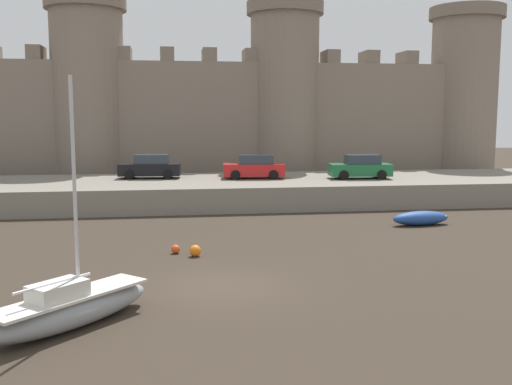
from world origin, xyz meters
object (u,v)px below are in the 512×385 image
(car_quay_centre_west, at_px, (150,167))
(car_quay_east, at_px, (254,167))
(sailboat_near_channel_right, at_px, (70,308))
(car_quay_west, at_px, (361,167))
(mooring_buoy_mid_mud, at_px, (176,249))
(mooring_buoy_near_shore, at_px, (195,251))
(rowboat_foreground_centre, at_px, (421,218))

(car_quay_centre_west, bearing_deg, car_quay_east, -9.47)
(sailboat_near_channel_right, distance_m, car_quay_west, 27.39)
(sailboat_near_channel_right, distance_m, mooring_buoy_mid_mud, 9.00)
(car_quay_east, bearing_deg, sailboat_near_channel_right, -109.76)
(mooring_buoy_mid_mud, distance_m, mooring_buoy_near_shore, 1.03)
(sailboat_near_channel_right, relative_size, car_quay_centre_west, 1.62)
(rowboat_foreground_centre, distance_m, car_quay_centre_west, 18.52)
(rowboat_foreground_centre, height_order, car_quay_east, car_quay_east)
(sailboat_near_channel_right, distance_m, rowboat_foreground_centre, 20.67)
(rowboat_foreground_centre, bearing_deg, sailboat_near_channel_right, -140.21)
(mooring_buoy_near_shore, bearing_deg, car_quay_centre_west, 97.61)
(sailboat_near_channel_right, xyz_separation_m, rowboat_foreground_centre, (15.89, 13.23, -0.16))
(rowboat_foreground_centre, bearing_deg, mooring_buoy_near_shore, -156.04)
(car_quay_east, relative_size, car_quay_west, 1.00)
(car_quay_east, xyz_separation_m, car_quay_centre_west, (-6.97, 1.16, 0.00))
(sailboat_near_channel_right, height_order, rowboat_foreground_centre, sailboat_near_channel_right)
(mooring_buoy_mid_mud, height_order, car_quay_west, car_quay_west)
(mooring_buoy_near_shore, bearing_deg, car_quay_west, 51.08)
(rowboat_foreground_centre, xyz_separation_m, car_quay_west, (-0.32, 9.24, 1.91))
(rowboat_foreground_centre, xyz_separation_m, mooring_buoy_near_shore, (-12.14, -5.39, -0.15))
(car_quay_east, xyz_separation_m, car_quay_west, (7.10, -1.10, 0.00))
(mooring_buoy_near_shore, relative_size, car_quay_west, 0.11)
(mooring_buoy_near_shore, bearing_deg, rowboat_foreground_centre, 23.96)
(car_quay_centre_west, bearing_deg, mooring_buoy_mid_mud, -84.85)
(rowboat_foreground_centre, height_order, mooring_buoy_mid_mud, rowboat_foreground_centre)
(car_quay_east, bearing_deg, rowboat_foreground_centre, -54.34)
(mooring_buoy_mid_mud, relative_size, mooring_buoy_near_shore, 0.77)
(sailboat_near_channel_right, bearing_deg, car_quay_east, 70.24)
(mooring_buoy_mid_mud, bearing_deg, car_quay_east, 69.92)
(rowboat_foreground_centre, relative_size, mooring_buoy_mid_mud, 8.84)
(rowboat_foreground_centre, xyz_separation_m, car_quay_centre_west, (-14.39, 11.50, 1.91))
(mooring_buoy_mid_mud, relative_size, car_quay_centre_west, 0.09)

